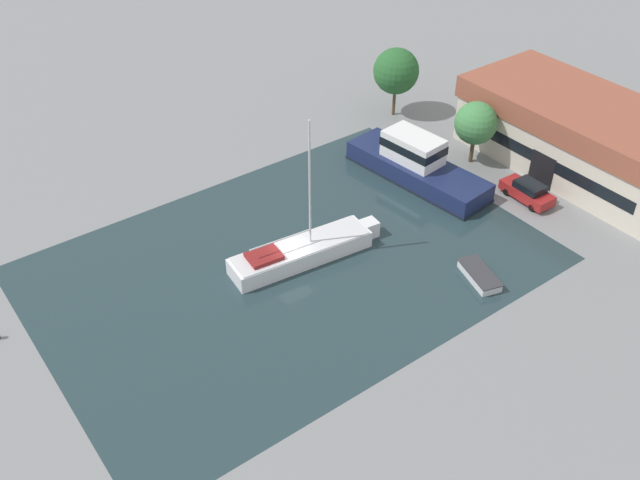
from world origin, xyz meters
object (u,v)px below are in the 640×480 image
(warehouse_building, at_px, (582,136))
(quay_tree_by_water, at_px, (396,71))
(quay_tree_near_building, at_px, (476,123))
(motor_cruiser, at_px, (416,164))
(sailboat_moored, at_px, (303,251))
(parked_car, at_px, (528,191))
(small_dinghy, at_px, (479,275))

(warehouse_building, height_order, quay_tree_by_water, quay_tree_by_water)
(warehouse_building, distance_m, quay_tree_by_water, 18.27)
(quay_tree_near_building, xyz_separation_m, motor_cruiser, (-0.89, -5.91, -2.39))
(quay_tree_by_water, height_order, sailboat_moored, sailboat_moored)
(warehouse_building, height_order, sailboat_moored, sailboat_moored)
(quay_tree_by_water, distance_m, sailboat_moored, 24.74)
(sailboat_moored, bearing_deg, parked_car, 82.78)
(parked_car, xyz_separation_m, motor_cruiser, (-7.95, -5.13, 0.58))
(sailboat_moored, relative_size, small_dinghy, 2.98)
(quay_tree_by_water, bearing_deg, warehouse_building, 20.29)
(sailboat_moored, bearing_deg, quay_tree_near_building, 103.11)
(warehouse_building, height_order, motor_cruiser, warehouse_building)
(quay_tree_by_water, xyz_separation_m, motor_cruiser, (10.01, -6.30, -3.16))
(motor_cruiser, bearing_deg, quay_tree_near_building, -15.02)
(warehouse_building, bearing_deg, motor_cruiser, -119.37)
(parked_car, distance_m, motor_cruiser, 9.48)
(quay_tree_near_building, distance_m, sailboat_moored, 20.50)
(motor_cruiser, bearing_deg, warehouse_building, -35.71)
(parked_car, relative_size, motor_cruiser, 0.34)
(warehouse_building, bearing_deg, parked_car, -83.40)
(warehouse_building, xyz_separation_m, motor_cruiser, (-7.07, -12.61, -1.70))
(quay_tree_near_building, bearing_deg, motor_cruiser, -98.60)
(quay_tree_by_water, height_order, small_dinghy, quay_tree_by_water)
(warehouse_building, bearing_deg, quay_tree_near_building, -132.78)
(motor_cruiser, bearing_deg, quay_tree_by_water, 51.39)
(sailboat_moored, bearing_deg, small_dinghy, 49.47)
(parked_car, height_order, small_dinghy, parked_car)
(quay_tree_by_water, relative_size, motor_cruiser, 0.50)
(quay_tree_near_building, xyz_separation_m, sailboat_moored, (2.39, -20.13, -3.06))
(quay_tree_near_building, distance_m, motor_cruiser, 6.44)
(motor_cruiser, height_order, small_dinghy, motor_cruiser)
(parked_car, height_order, motor_cruiser, motor_cruiser)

